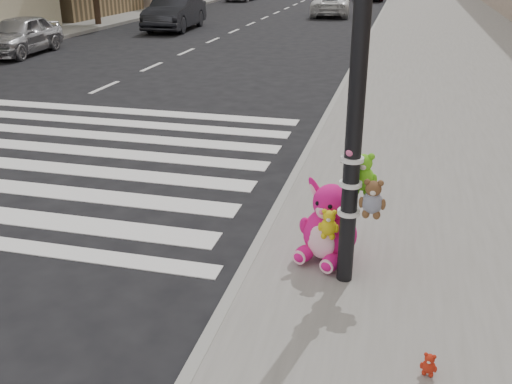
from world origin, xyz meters
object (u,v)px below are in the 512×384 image
(red_teddy, at_px, (429,364))
(car_white_near, at_px, (331,5))
(car_silver_far, at_px, (20,35))
(car_dark_far, at_px, (175,12))
(signal_pole, at_px, (358,120))
(pink_bunny, at_px, (329,228))

(red_teddy, distance_m, car_white_near, 29.65)
(car_white_near, bearing_deg, car_silver_far, 56.12)
(car_silver_far, relative_size, car_dark_far, 0.80)
(red_teddy, relative_size, car_white_near, 0.05)
(signal_pole, bearing_deg, red_teddy, -59.53)
(red_teddy, bearing_deg, signal_pole, 132.60)
(pink_bunny, xyz_separation_m, car_white_near, (-3.55, 27.62, 0.10))
(car_silver_far, distance_m, car_white_near, 17.91)
(red_teddy, bearing_deg, car_silver_far, 146.30)
(car_white_near, bearing_deg, pink_bunny, 92.24)
(signal_pole, xyz_separation_m, pink_bunny, (-0.25, 0.36, -1.31))
(red_teddy, bearing_deg, car_dark_far, 128.58)
(signal_pole, relative_size, car_white_near, 0.91)
(car_dark_far, bearing_deg, pink_bunny, -67.78)
(red_teddy, relative_size, car_dark_far, 0.04)
(car_silver_far, height_order, car_white_near, car_silver_far)
(red_teddy, xyz_separation_m, car_dark_far, (-10.61, 21.33, 0.54))
(pink_bunny, distance_m, car_silver_far, 17.04)
(car_white_near, bearing_deg, red_teddy, 93.79)
(red_teddy, distance_m, car_silver_far, 18.95)
(red_teddy, height_order, car_silver_far, car_silver_far)
(pink_bunny, height_order, car_dark_far, car_dark_far)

